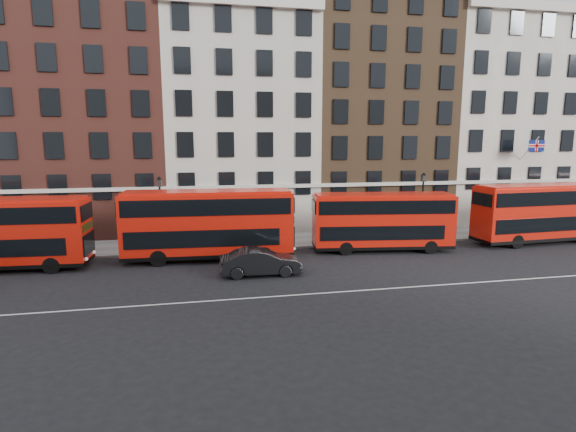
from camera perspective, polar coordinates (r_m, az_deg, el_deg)
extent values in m
plane|color=black|center=(25.54, -1.96, -8.65)|extent=(120.00, 120.00, 0.00)
cube|color=gray|center=(35.55, -4.76, -3.29)|extent=(80.00, 5.00, 0.15)
cube|color=gray|center=(33.14, -4.25, -4.24)|extent=(80.00, 0.30, 0.16)
cube|color=white|center=(23.68, -1.15, -10.14)|extent=(70.00, 0.12, 0.01)
cube|color=brown|center=(42.95, -23.92, 12.83)|extent=(12.80, 10.00, 22.00)
cube|color=#AFA99A|center=(42.14, -6.16, 11.62)|extent=(12.80, 10.00, 19.00)
cube|color=beige|center=(38.37, -5.62, 25.62)|extent=(12.80, 0.50, 0.80)
cube|color=brown|center=(45.22, 10.60, 12.64)|extent=(12.80, 10.00, 21.00)
cube|color=#AFA797|center=(51.33, 24.21, 11.04)|extent=(12.80, 10.00, 20.00)
cube|color=beige|center=(48.50, 28.93, 22.33)|extent=(12.80, 0.50, 0.80)
cube|color=black|center=(31.10, -23.95, -3.16)|extent=(0.21, 2.23, 1.32)
cube|color=black|center=(30.89, -24.09, -1.19)|extent=(0.19, 1.93, 0.43)
cylinder|color=black|center=(30.88, -27.82, -5.57)|extent=(1.03, 0.34, 1.01)
cylinder|color=black|center=(32.96, -26.51, -4.56)|extent=(1.03, 0.34, 1.01)
cube|color=red|center=(30.46, -10.05, -1.00)|extent=(11.29, 3.30, 4.19)
cube|color=black|center=(30.88, -9.94, -4.59)|extent=(11.29, 3.34, 0.25)
cube|color=black|center=(30.61, -10.61, -2.33)|extent=(10.02, 3.31, 1.12)
cube|color=black|center=(30.25, -10.12, 1.43)|extent=(10.87, 3.36, 1.06)
cube|color=red|center=(30.14, -10.17, 3.02)|extent=(10.96, 3.07, 0.19)
cube|color=black|center=(30.93, 0.46, -2.24)|extent=(0.22, 2.34, 1.38)
cube|color=black|center=(30.71, 0.46, -0.16)|extent=(0.20, 2.02, 0.45)
cylinder|color=black|center=(29.80, -3.04, -4.91)|extent=(1.08, 0.36, 1.06)
cylinder|color=black|center=(32.10, -3.41, -3.85)|extent=(1.08, 0.36, 1.06)
cylinder|color=black|center=(30.01, -16.13, -5.19)|extent=(1.08, 0.36, 1.06)
cylinder|color=black|center=(32.29, -15.55, -4.12)|extent=(1.08, 0.36, 1.06)
cube|color=red|center=(33.17, 11.93, -0.64)|extent=(10.22, 3.67, 3.76)
cube|color=black|center=(33.53, 11.82, -3.61)|extent=(10.23, 3.70, 0.23)
cube|color=black|center=(33.22, 11.41, -1.73)|extent=(9.10, 3.59, 1.00)
cube|color=black|center=(32.99, 12.00, 1.36)|extent=(9.86, 3.69, 0.95)
cube|color=red|center=(32.89, 12.04, 2.67)|extent=(9.92, 3.44, 0.17)
cube|color=black|center=(35.01, 19.84, -1.70)|extent=(0.35, 2.09, 1.24)
cube|color=black|center=(34.84, 19.94, -0.05)|extent=(0.31, 1.80, 0.40)
cylinder|color=black|center=(33.57, 17.65, -3.80)|extent=(0.98, 0.39, 0.95)
cylinder|color=black|center=(35.51, 16.40, -3.01)|extent=(0.98, 0.39, 0.95)
cylinder|color=black|center=(31.85, 7.37, -4.13)|extent=(0.98, 0.39, 0.95)
cylinder|color=black|center=(33.89, 6.67, -3.27)|extent=(0.98, 0.39, 0.95)
cube|color=red|center=(40.23, 29.52, 0.39)|extent=(11.03, 3.11, 4.11)
cube|color=black|center=(40.54, 29.30, -2.30)|extent=(11.03, 3.15, 0.25)
cube|color=black|center=(40.12, 29.12, -0.62)|extent=(9.79, 3.13, 1.09)
cube|color=black|center=(40.07, 29.67, 2.19)|extent=(10.62, 3.17, 1.04)
cube|color=red|center=(39.99, 29.77, 3.37)|extent=(10.71, 2.89, 0.19)
cylinder|color=black|center=(43.81, 31.63, -1.65)|extent=(1.05, 0.34, 1.04)
cylinder|color=black|center=(37.62, 27.04, -2.92)|extent=(1.05, 0.34, 1.04)
cylinder|color=black|center=(39.35, 24.83, -2.24)|extent=(1.05, 0.34, 1.04)
imported|color=black|center=(27.04, -3.50, -5.85)|extent=(4.89, 1.79, 1.60)
cylinder|color=black|center=(33.62, -15.83, -0.25)|extent=(0.14, 0.14, 4.60)
cylinder|color=black|center=(34.01, -15.68, -3.57)|extent=(0.32, 0.32, 0.60)
cube|color=#262626|center=(33.29, -16.03, 4.08)|extent=(0.32, 0.32, 0.55)
cone|color=black|center=(33.26, -16.06, 4.68)|extent=(0.44, 0.44, 0.25)
cylinder|color=black|center=(37.74, 16.65, 0.76)|extent=(0.14, 0.14, 4.60)
cylinder|color=black|center=(38.09, 16.50, -2.21)|extent=(0.32, 0.32, 0.60)
cube|color=#262626|center=(37.45, 16.84, 4.62)|extent=(0.32, 0.32, 0.55)
cone|color=black|center=(37.42, 16.86, 5.15)|extent=(0.44, 0.44, 0.25)
cylinder|color=black|center=(44.95, 31.08, -0.14)|extent=(0.12, 0.12, 2.60)
cube|color=black|center=(44.64, 31.38, 1.85)|extent=(0.25, 0.30, 0.75)
sphere|color=red|center=(44.49, 31.56, 2.10)|extent=(0.14, 0.14, 0.14)
sphere|color=#0C9919|center=(44.54, 31.51, 1.54)|extent=(0.14, 0.14, 0.14)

